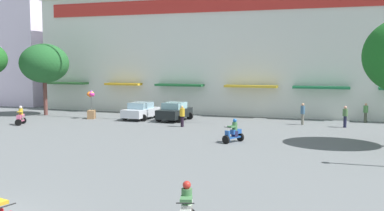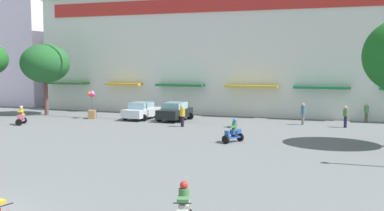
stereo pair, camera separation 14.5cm
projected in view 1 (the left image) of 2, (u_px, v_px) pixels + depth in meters
ground_plane at (139, 149)px, 25.93m from camera, size 128.00×128.00×0.00m
colonial_building at (233, 15)px, 47.15m from camera, size 37.95×17.76×22.66m
flank_building_left at (19, 50)px, 55.46m from camera, size 11.53×10.16×12.94m
plaza_tree_2 at (44, 63)px, 41.94m from camera, size 4.63×4.37×6.71m
parked_car_0 at (141, 111)px, 39.16m from camera, size 2.64×3.97×1.49m
parked_car_1 at (174, 112)px, 38.26m from camera, size 2.60×3.92×1.56m
scooter_rider_0 at (187, 211)px, 13.21m from camera, size 0.84×1.39×1.50m
scooter_rider_1 at (234, 133)px, 27.88m from camera, size 1.17×1.55×1.49m
scooter_rider_2 at (21, 117)px, 35.76m from camera, size 0.98×1.43×1.52m
pedestrian_0 at (303, 112)px, 35.68m from camera, size 0.41×0.41×1.73m
pedestrian_2 at (182, 115)px, 34.59m from camera, size 0.55×0.55×1.64m
pedestrian_3 at (345, 115)px, 34.19m from camera, size 0.54×0.54×1.66m
pedestrian_4 at (366, 112)px, 36.91m from camera, size 0.54×0.54×1.62m
balloon_vendor_cart at (91, 107)px, 39.54m from camera, size 0.87×1.05×2.49m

